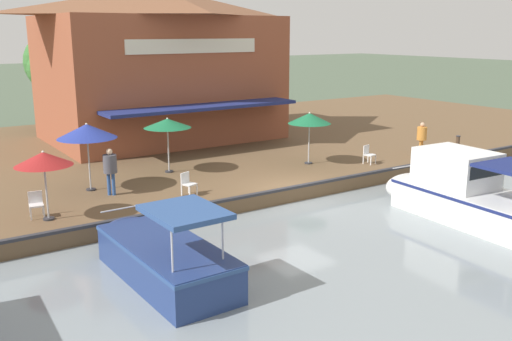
{
  "coord_description": "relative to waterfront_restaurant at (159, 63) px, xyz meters",
  "views": [
    {
      "loc": [
        16.84,
        -13.18,
        6.58
      ],
      "look_at": [
        -1.0,
        -1.21,
        1.3
      ],
      "focal_mm": 40.0,
      "sensor_mm": 36.0,
      "label": 1
    }
  ],
  "objects": [
    {
      "name": "mooring_post",
      "position": [
        12.74,
        9.85,
        -3.7
      ],
      "size": [
        0.22,
        0.22,
        1.02
      ],
      "color": "#473323",
      "rests_on": "quay_deck"
    },
    {
      "name": "tree_downstream_bank",
      "position": [
        -6.69,
        -4.0,
        -0.27
      ],
      "size": [
        4.01,
        3.82,
        5.96
      ],
      "color": "brown",
      "rests_on": "quay_deck"
    },
    {
      "name": "cafe_chair_far_corner_seat",
      "position": [
        11.49,
        5.07,
        -3.74
      ],
      "size": [
        0.53,
        0.53,
        0.85
      ],
      "color": "white",
      "rests_on": "quay_deck"
    },
    {
      "name": "patio_umbrella_mid_patio_left",
      "position": [
        9.97,
        2.77,
        -2.1
      ],
      "size": [
        1.96,
        1.96,
        2.4
      ],
      "color": "#B7B7B7",
      "rests_on": "quay_deck"
    },
    {
      "name": "cafe_chair_facing_river",
      "position": [
        11.48,
        -4.24,
        -3.74
      ],
      "size": [
        0.57,
        0.57,
        0.85
      ],
      "color": "white",
      "rests_on": "quay_deck"
    },
    {
      "name": "person_at_quay_edge",
      "position": [
        9.91,
        -6.62,
        -3.09
      ],
      "size": [
        0.5,
        0.5,
        1.77
      ],
      "color": "#2D5193",
      "rests_on": "quay_deck"
    },
    {
      "name": "patio_umbrella_far_corner",
      "position": [
        11.53,
        -9.33,
        -2.19
      ],
      "size": [
        1.82,
        1.82,
        2.29
      ],
      "color": "#B7B7B7",
      "rests_on": "quay_deck"
    },
    {
      "name": "waterfront_restaurant",
      "position": [
        0.0,
        0.0,
        0.0
      ],
      "size": [
        10.35,
        12.59,
        8.31
      ],
      "color": "brown",
      "rests_on": "quay_deck"
    },
    {
      "name": "patio_umbrella_back_row",
      "position": [
        7.86,
        -3.29,
        -2.07
      ],
      "size": [
        2.03,
        2.03,
        2.39
      ],
      "color": "#B7B7B7",
      "rests_on": "quay_deck"
    },
    {
      "name": "person_mid_patio",
      "position": [
        11.76,
        8.36,
        -3.17
      ],
      "size": [
        0.47,
        0.47,
        1.67
      ],
      "color": "orange",
      "rests_on": "quay_deck"
    },
    {
      "name": "quay_edge_fender",
      "position": [
        12.99,
        -0.37,
        -4.16
      ],
      "size": [
        0.2,
        50.4,
        0.1
      ],
      "primitive_type": "cube",
      "color": "#2D2D33",
      "rests_on": "quay_deck"
    },
    {
      "name": "cafe_chair_beside_entrance",
      "position": [
        11.04,
        -9.58,
        -3.74
      ],
      "size": [
        0.5,
        0.5,
        0.85
      ],
      "color": "white",
      "rests_on": "quay_deck"
    },
    {
      "name": "motorboat_far_downstream",
      "position": [
        17.79,
        3.41,
        -3.88
      ],
      "size": [
        7.12,
        2.81,
        2.37
      ],
      "color": "white",
      "rests_on": "river_water"
    },
    {
      "name": "ground_plane",
      "position": [
        13.09,
        -0.37,
        -4.81
      ],
      "size": [
        220.0,
        220.0,
        0.0
      ],
      "primitive_type": "plane",
      "color": "#4C5B47"
    },
    {
      "name": "patio_umbrella_by_entrance",
      "position": [
        8.81,
        -7.05,
        -1.91
      ],
      "size": [
        2.23,
        2.23,
        2.62
      ],
      "color": "#B7B7B7",
      "rests_on": "quay_deck"
    },
    {
      "name": "motorboat_distant_upstream",
      "position": [
        16.36,
        -7.67,
        -4.13
      ],
      "size": [
        5.79,
        2.09,
        2.29
      ],
      "color": "navy",
      "rests_on": "river_water"
    },
    {
      "name": "quay_deck",
      "position": [
        2.09,
        -0.37,
        -4.51
      ],
      "size": [
        22.0,
        56.0,
        0.6
      ],
      "primitive_type": "cube",
      "color": "brown",
      "rests_on": "ground"
    }
  ]
}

